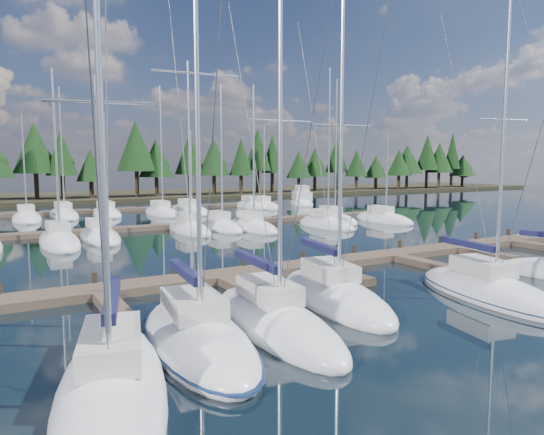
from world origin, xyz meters
TOP-DOWN VIEW (x-y plane):
  - ground at (0.00, 30.00)m, footprint 260.00×260.00m
  - far_shore at (0.00, 90.00)m, footprint 220.00×30.00m
  - main_dock at (0.00, 17.36)m, footprint 44.00×6.13m
  - back_docks at (0.00, 49.58)m, footprint 50.00×21.80m
  - front_sailboat_0 at (-13.67, 7.33)m, footprint 5.13×10.43m
  - front_sailboat_1 at (-10.39, 9.78)m, footprint 4.01×9.13m
  - front_sailboat_2 at (-7.26, 10.07)m, footprint 3.43×9.48m
  - front_sailboat_3 at (-3.21, 11.75)m, footprint 4.56×9.42m
  - front_sailboat_4 at (3.38, 8.81)m, footprint 4.71×9.37m
  - back_sailboat_rows at (-0.61, 44.96)m, footprint 43.55×33.06m
  - motor_yacht_right at (25.50, 57.47)m, footprint 7.03×10.20m
  - tree_line at (-1.11, 80.23)m, footprint 185.11×12.15m

SIDE VIEW (x-z plane):
  - ground at x=0.00m, z-range 0.00..0.00m
  - back_docks at x=0.00m, z-range 0.00..0.40m
  - main_dock at x=0.00m, z-range -0.25..0.65m
  - back_sailboat_rows at x=-0.61m, z-range -7.87..8.40m
  - front_sailboat_0 at x=-13.67m, z-range -6.49..7.05m
  - front_sailboat_3 at x=-3.21m, z-range -6.68..7.25m
  - front_sailboat_4 at x=3.38m, z-range -6.96..7.54m
  - front_sailboat_2 at x=-7.26m, z-range -6.57..7.14m
  - front_sailboat_1 at x=-10.39m, z-range -7.71..8.30m
  - far_shore at x=0.00m, z-range 0.00..0.60m
  - motor_yacht_right at x=25.50m, z-range -1.91..2.97m
  - tree_line at x=-1.11m, z-range 0.52..14.80m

